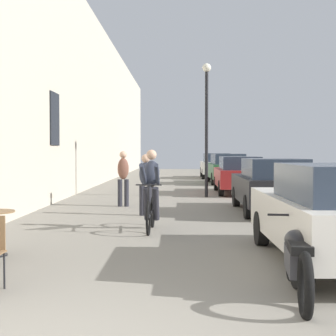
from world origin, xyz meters
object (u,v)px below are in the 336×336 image
at_px(pedestrian_mid, 123,175).
at_px(street_lamp, 207,112).
at_px(parked_car_nearest, 333,213).
at_px(pedestrian_near, 146,181).
at_px(parked_car_fifth, 216,165).
at_px(parked_motorcycle, 298,260).
at_px(parked_car_fourth, 227,168).
at_px(parked_car_third, 239,174).
at_px(cyclist_on_bicycle, 151,192).
at_px(parked_car_second, 271,185).

bearing_deg(pedestrian_mid, street_lamp, 49.77).
bearing_deg(pedestrian_mid, parked_car_nearest, -62.60).
relative_size(pedestrian_near, parked_car_fifth, 0.36).
bearing_deg(pedestrian_mid, parked_motorcycle, -71.56).
height_order(pedestrian_mid, parked_motorcycle, pedestrian_mid).
bearing_deg(parked_car_fourth, street_lamp, -100.95).
distance_m(parked_car_third, parked_motorcycle, 13.97).
xyz_separation_m(cyclist_on_bicycle, parked_car_fourth, (3.10, 15.37, 0.00)).
distance_m(pedestrian_near, parked_car_fourth, 13.47).
bearing_deg(cyclist_on_bicycle, pedestrian_near, 96.66).
distance_m(cyclist_on_bicycle, parked_car_nearest, 4.28).
bearing_deg(parked_car_second, pedestrian_mid, 160.85).
distance_m(cyclist_on_bicycle, parked_car_fourth, 15.68).
height_order(street_lamp, parked_car_nearest, street_lamp).
height_order(pedestrian_mid, parked_car_fourth, pedestrian_mid).
distance_m(pedestrian_mid, parked_car_second, 4.46).
bearing_deg(parked_car_third, pedestrian_near, -115.34).
relative_size(parked_car_second, parked_car_fourth, 0.94).
distance_m(parked_car_nearest, parked_car_fourth, 18.56).
distance_m(pedestrian_mid, parked_car_fourth, 11.69).
height_order(cyclist_on_bicycle, pedestrian_mid, cyclist_on_bicycle).
bearing_deg(cyclist_on_bicycle, parked_car_second, 43.99).
height_order(parked_car_fourth, parked_motorcycle, parked_car_fourth).
bearing_deg(parked_motorcycle, pedestrian_near, 107.57).
distance_m(pedestrian_mid, parked_car_third, 6.24).
relative_size(pedestrian_near, parked_motorcycle, 0.75).
xyz_separation_m(parked_car_nearest, parked_motorcycle, (-0.90, -1.56, -0.37)).
distance_m(street_lamp, parked_motorcycle, 12.70).
bearing_deg(parked_car_nearest, parked_car_fifth, 89.81).
bearing_deg(parked_car_nearest, parked_car_second, 87.71).
relative_size(cyclist_on_bicycle, parked_motorcycle, 0.82).
relative_size(cyclist_on_bicycle, parked_car_second, 0.42).
distance_m(pedestrian_mid, street_lamp, 4.72).
bearing_deg(parked_car_third, parked_car_second, -88.73).
height_order(parked_car_second, parked_motorcycle, parked_car_second).
height_order(pedestrian_mid, street_lamp, street_lamp).
distance_m(cyclist_on_bicycle, parked_car_fifth, 20.93).
bearing_deg(pedestrian_near, parked_car_nearest, -60.39).
bearing_deg(parked_motorcycle, parked_car_nearest, 60.04).
bearing_deg(parked_car_fourth, parked_car_fifth, 91.68).
bearing_deg(parked_car_second, street_lamp, 107.85).
distance_m(pedestrian_near, parked_car_second, 3.45).
relative_size(street_lamp, parked_car_third, 1.17).
height_order(parked_car_second, parked_car_third, parked_car_second).
distance_m(cyclist_on_bicycle, pedestrian_mid, 4.60).
bearing_deg(parked_car_fifth, parked_car_third, -89.85).
xyz_separation_m(parked_car_second, parked_car_third, (-0.14, 6.19, -0.00)).
distance_m(pedestrian_near, parked_motorcycle, 7.44).
relative_size(pedestrian_near, parked_car_third, 0.38).
height_order(parked_car_nearest, parked_motorcycle, parked_car_nearest).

